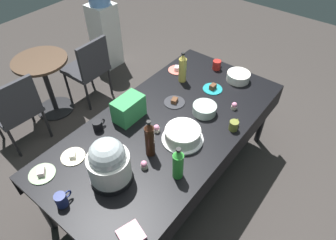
# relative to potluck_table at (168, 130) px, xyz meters

# --- Properties ---
(ground) EXTENTS (9.00, 9.00, 0.00)m
(ground) POSITION_rel_potluck_table_xyz_m (0.00, 0.00, -0.69)
(ground) COLOR #383330
(potluck_table) EXTENTS (2.20, 1.10, 0.75)m
(potluck_table) POSITION_rel_potluck_table_xyz_m (0.00, 0.00, 0.00)
(potluck_table) COLOR black
(potluck_table) RESTS_ON ground
(frosted_layer_cake) EXTENTS (0.33, 0.33, 0.11)m
(frosted_layer_cake) POSITION_rel_potluck_table_xyz_m (-0.06, -0.19, 0.12)
(frosted_layer_cake) COLOR silver
(frosted_layer_cake) RESTS_ON potluck_table
(slow_cooker) EXTENTS (0.30, 0.30, 0.36)m
(slow_cooker) POSITION_rel_potluck_table_xyz_m (-0.66, -0.02, 0.23)
(slow_cooker) COLOR black
(slow_cooker) RESTS_ON potluck_table
(glass_salad_bowl) EXTENTS (0.20, 0.20, 0.08)m
(glass_salad_bowl) POSITION_rel_potluck_table_xyz_m (0.31, -0.16, 0.10)
(glass_salad_bowl) COLOR #B2C6BC
(glass_salad_bowl) RESTS_ON potluck_table
(ceramic_snack_bowl) EXTENTS (0.22, 0.22, 0.08)m
(ceramic_snack_bowl) POSITION_rel_potluck_table_xyz_m (0.91, -0.16, 0.10)
(ceramic_snack_bowl) COLOR silver
(ceramic_snack_bowl) RESTS_ON potluck_table
(dessert_plate_sage) EXTENTS (0.19, 0.19, 0.04)m
(dessert_plate_sage) POSITION_rel_potluck_table_xyz_m (-0.94, 0.39, 0.07)
(dessert_plate_sage) COLOR #8CA87F
(dessert_plate_sage) RESTS_ON potluck_table
(dessert_plate_cream) EXTENTS (0.18, 0.18, 0.04)m
(dessert_plate_cream) POSITION_rel_potluck_table_xyz_m (-0.71, 0.34, 0.07)
(dessert_plate_cream) COLOR beige
(dessert_plate_cream) RESTS_ON potluck_table
(dessert_plate_charcoal) EXTENTS (0.19, 0.19, 0.04)m
(dessert_plate_charcoal) POSITION_rel_potluck_table_xyz_m (0.25, 0.13, 0.07)
(dessert_plate_charcoal) COLOR #2D2D33
(dessert_plate_charcoal) RESTS_ON potluck_table
(dessert_plate_coral) EXTENTS (0.18, 0.18, 0.05)m
(dessert_plate_coral) POSITION_rel_potluck_table_xyz_m (0.67, 0.41, 0.07)
(dessert_plate_coral) COLOR #E07266
(dessert_plate_coral) RESTS_ON potluck_table
(dessert_plate_teal) EXTENTS (0.18, 0.18, 0.05)m
(dessert_plate_teal) POSITION_rel_potluck_table_xyz_m (0.63, -0.04, 0.07)
(dessert_plate_teal) COLOR teal
(dessert_plate_teal) RESTS_ON potluck_table
(cupcake_vanilla) EXTENTS (0.05, 0.05, 0.07)m
(cupcake_vanilla) POSITION_rel_potluck_table_xyz_m (-0.12, 0.02, 0.09)
(cupcake_vanilla) COLOR beige
(cupcake_vanilla) RESTS_ON potluck_table
(cupcake_cocoa) EXTENTS (0.05, 0.05, 0.07)m
(cupcake_cocoa) POSITION_rel_potluck_table_xyz_m (0.51, -0.33, 0.09)
(cupcake_cocoa) COLOR beige
(cupcake_cocoa) RESTS_ON potluck_table
(cupcake_lemon) EXTENTS (0.05, 0.05, 0.07)m
(cupcake_lemon) POSITION_rel_potluck_table_xyz_m (-0.45, -0.14, 0.09)
(cupcake_lemon) COLOR beige
(cupcake_lemon) RESTS_ON potluck_table
(soda_bottle_lime_soda) EXTENTS (0.08, 0.08, 0.28)m
(soda_bottle_lime_soda) POSITION_rel_potluck_table_xyz_m (-0.36, -0.37, 0.19)
(soda_bottle_lime_soda) COLOR green
(soda_bottle_lime_soda) RESTS_ON potluck_table
(soda_bottle_cola) EXTENTS (0.07, 0.07, 0.33)m
(soda_bottle_cola) POSITION_rel_potluck_table_xyz_m (-0.32, -0.09, 0.22)
(soda_bottle_cola) COLOR #33190F
(soda_bottle_cola) RESTS_ON potluck_table
(soda_bottle_ginger_ale) EXTENTS (0.07, 0.07, 0.31)m
(soda_bottle_ginger_ale) POSITION_rel_potluck_table_xyz_m (0.57, 0.27, 0.21)
(soda_bottle_ginger_ale) COLOR gold
(soda_bottle_ginger_ale) RESTS_ON potluck_table
(coffee_mug_red) EXTENTS (0.12, 0.08, 0.09)m
(coffee_mug_red) POSITION_rel_potluck_table_xyz_m (0.95, 0.11, 0.11)
(coffee_mug_red) COLOR #B2231E
(coffee_mug_red) RESTS_ON potluck_table
(coffee_mug_navy) EXTENTS (0.12, 0.08, 0.10)m
(coffee_mug_navy) POSITION_rel_potluck_table_xyz_m (-0.99, 0.08, 0.11)
(coffee_mug_navy) COLOR navy
(coffee_mug_navy) RESTS_ON potluck_table
(coffee_mug_olive) EXTENTS (0.11, 0.07, 0.08)m
(coffee_mug_olive) POSITION_rel_potluck_table_xyz_m (0.29, -0.45, 0.10)
(coffee_mug_olive) COLOR olive
(coffee_mug_olive) RESTS_ON potluck_table
(coffee_mug_black) EXTENTS (0.12, 0.08, 0.08)m
(coffee_mug_black) POSITION_rel_potluck_table_xyz_m (-0.39, 0.41, 0.10)
(coffee_mug_black) COLOR black
(coffee_mug_black) RESTS_ON potluck_table
(soda_carton) EXTENTS (0.26, 0.16, 0.20)m
(soda_carton) POSITION_rel_potluck_table_xyz_m (-0.13, 0.31, 0.16)
(soda_carton) COLOR #338C4C
(soda_carton) RESTS_ON potluck_table
(paper_napkin_stack) EXTENTS (0.18, 0.18, 0.02)m
(paper_napkin_stack) POSITION_rel_potluck_table_xyz_m (-0.88, -0.41, 0.07)
(paper_napkin_stack) COLOR pink
(paper_napkin_stack) RESTS_ON potluck_table
(maroon_chair_left) EXTENTS (0.46, 0.46, 0.85)m
(maroon_chair_left) POSITION_rel_potluck_table_xyz_m (-0.55, 1.52, -0.20)
(maroon_chair_left) COLOR #333338
(maroon_chair_left) RESTS_ON ground
(maroon_chair_right) EXTENTS (0.45, 0.45, 0.85)m
(maroon_chair_right) POSITION_rel_potluck_table_xyz_m (0.40, 1.52, -0.20)
(maroon_chair_right) COLOR #333338
(maroon_chair_right) RESTS_ON ground
(round_cafe_table) EXTENTS (0.60, 0.60, 0.72)m
(round_cafe_table) POSITION_rel_potluck_table_xyz_m (-0.05, 1.74, -0.19)
(round_cafe_table) COLOR #473323
(round_cafe_table) RESTS_ON ground
(water_cooler) EXTENTS (0.32, 0.32, 1.24)m
(water_cooler) POSITION_rel_potluck_table_xyz_m (1.09, 1.98, -0.10)
(water_cooler) COLOR silver
(water_cooler) RESTS_ON ground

